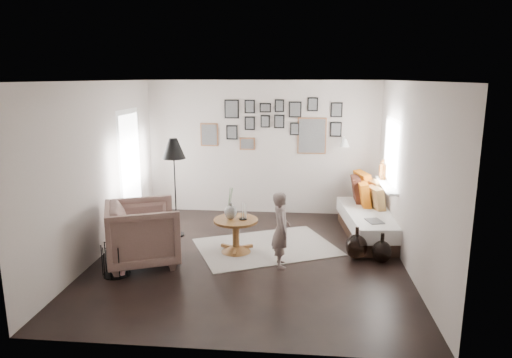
# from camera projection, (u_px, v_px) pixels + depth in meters

# --- Properties ---
(ground) EXTENTS (4.80, 4.80, 0.00)m
(ground) POSITION_uv_depth(u_px,v_px,m) (250.00, 257.00, 6.86)
(ground) COLOR black
(ground) RESTS_ON ground
(wall_back) EXTENTS (4.50, 0.00, 4.50)m
(wall_back) POSITION_uv_depth(u_px,v_px,m) (263.00, 148.00, 8.91)
(wall_back) COLOR #ADA197
(wall_back) RESTS_ON ground
(wall_front) EXTENTS (4.50, 0.00, 4.50)m
(wall_front) POSITION_uv_depth(u_px,v_px,m) (221.00, 225.00, 4.24)
(wall_front) COLOR #ADA197
(wall_front) RESTS_ON ground
(wall_left) EXTENTS (0.00, 4.80, 4.80)m
(wall_left) POSITION_uv_depth(u_px,v_px,m) (99.00, 170.00, 6.78)
(wall_left) COLOR #ADA197
(wall_left) RESTS_ON ground
(wall_right) EXTENTS (0.00, 4.80, 4.80)m
(wall_right) POSITION_uv_depth(u_px,v_px,m) (409.00, 176.00, 6.37)
(wall_right) COLOR #ADA197
(wall_right) RESTS_ON ground
(ceiling) EXTENTS (4.80, 4.80, 0.00)m
(ceiling) POSITION_uv_depth(u_px,v_px,m) (249.00, 81.00, 6.29)
(ceiling) COLOR white
(ceiling) RESTS_ON wall_back
(door_left) EXTENTS (0.00, 2.14, 2.14)m
(door_left) POSITION_uv_depth(u_px,v_px,m) (130.00, 170.00, 8.00)
(door_left) COLOR white
(door_left) RESTS_ON wall_left
(window_right) EXTENTS (0.15, 1.32, 1.30)m
(window_right) POSITION_uv_depth(u_px,v_px,m) (385.00, 180.00, 7.76)
(window_right) COLOR white
(window_right) RESTS_ON wall_right
(gallery_wall) EXTENTS (2.74, 0.03, 1.08)m
(gallery_wall) POSITION_uv_depth(u_px,v_px,m) (278.00, 125.00, 8.77)
(gallery_wall) COLOR brown
(gallery_wall) RESTS_ON wall_back
(wall_sconce) EXTENTS (0.18, 0.36, 0.16)m
(wall_sconce) POSITION_uv_depth(u_px,v_px,m) (345.00, 143.00, 8.47)
(wall_sconce) COLOR white
(wall_sconce) RESTS_ON wall_back
(rug) EXTENTS (2.51, 2.20, 0.01)m
(rug) POSITION_uv_depth(u_px,v_px,m) (266.00, 247.00, 7.26)
(rug) COLOR beige
(rug) RESTS_ON ground
(pedestal_table) EXTENTS (0.68, 0.68, 0.53)m
(pedestal_table) POSITION_uv_depth(u_px,v_px,m) (236.00, 237.00, 7.01)
(pedestal_table) COLOR brown
(pedestal_table) RESTS_ON ground
(vase) EXTENTS (0.19, 0.19, 0.48)m
(vase) POSITION_uv_depth(u_px,v_px,m) (231.00, 209.00, 6.94)
(vase) COLOR black
(vase) RESTS_ON pedestal_table
(candles) EXTENTS (0.12, 0.12, 0.25)m
(candles) POSITION_uv_depth(u_px,v_px,m) (243.00, 212.00, 6.91)
(candles) COLOR black
(candles) RESTS_ON pedestal_table
(daybed) EXTENTS (1.04, 2.07, 0.97)m
(daybed) POSITION_uv_depth(u_px,v_px,m) (371.00, 218.00, 7.78)
(daybed) COLOR black
(daybed) RESTS_ON ground
(magazine_on_daybed) EXTENTS (0.29, 0.34, 0.02)m
(magazine_on_daybed) POSITION_uv_depth(u_px,v_px,m) (374.00, 221.00, 7.12)
(magazine_on_daybed) COLOR black
(magazine_on_daybed) RESTS_ON daybed
(armchair) EXTENTS (1.30, 1.28, 0.91)m
(armchair) POSITION_uv_depth(u_px,v_px,m) (143.00, 233.00, 6.55)
(armchair) COLOR brown
(armchair) RESTS_ON ground
(armchair_cushion) EXTENTS (0.54, 0.54, 0.19)m
(armchair_cushion) POSITION_uv_depth(u_px,v_px,m) (146.00, 231.00, 6.60)
(armchair_cushion) COLOR beige
(armchair_cushion) RESTS_ON armchair
(floor_lamp) EXTENTS (0.39, 0.39, 1.67)m
(floor_lamp) POSITION_uv_depth(u_px,v_px,m) (174.00, 152.00, 7.51)
(floor_lamp) COLOR black
(floor_lamp) RESTS_ON ground
(magazine_basket) EXTENTS (0.45, 0.45, 0.44)m
(magazine_basket) POSITION_uv_depth(u_px,v_px,m) (116.00, 260.00, 6.21)
(magazine_basket) COLOR black
(magazine_basket) RESTS_ON ground
(demijohn_large) EXTENTS (0.33, 0.33, 0.49)m
(demijohn_large) POSITION_uv_depth(u_px,v_px,m) (356.00, 246.00, 6.78)
(demijohn_large) COLOR black
(demijohn_large) RESTS_ON ground
(demijohn_small) EXTENTS (0.29, 0.29, 0.44)m
(demijohn_small) POSITION_uv_depth(u_px,v_px,m) (382.00, 252.00, 6.64)
(demijohn_small) COLOR black
(demijohn_small) RESTS_ON ground
(child) EXTENTS (0.33, 0.44, 1.09)m
(child) POSITION_uv_depth(u_px,v_px,m) (281.00, 230.00, 6.44)
(child) COLOR #6C5A55
(child) RESTS_ON ground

